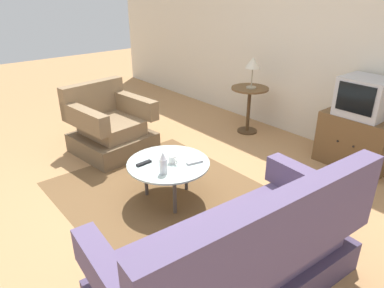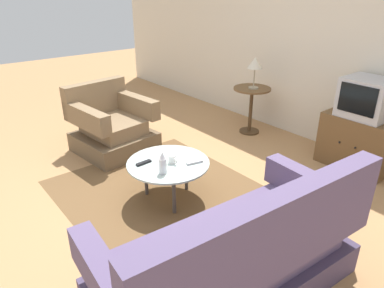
% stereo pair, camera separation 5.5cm
% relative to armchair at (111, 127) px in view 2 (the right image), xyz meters
% --- Properties ---
extents(ground_plane, '(16.00, 16.00, 0.00)m').
position_rel_armchair_xyz_m(ground_plane, '(1.31, -0.14, -0.30)').
color(ground_plane, '#AD7F51').
extents(back_wall, '(9.00, 0.12, 2.70)m').
position_rel_armchair_xyz_m(back_wall, '(1.31, 2.33, 1.05)').
color(back_wall, beige).
rests_on(back_wall, ground).
extents(area_rug, '(2.33, 1.85, 0.00)m').
position_rel_armchair_xyz_m(area_rug, '(1.41, -0.11, -0.30)').
color(area_rug, brown).
rests_on(area_rug, ground).
extents(armchair, '(0.95, 0.94, 0.84)m').
position_rel_armchair_xyz_m(armchair, '(0.00, 0.00, 0.00)').
color(armchair, brown).
rests_on(armchair, ground).
extents(couch, '(1.00, 1.87, 0.95)m').
position_rel_armchair_xyz_m(couch, '(2.66, -0.47, 0.00)').
color(couch, '#4B3E5C').
rests_on(couch, ground).
extents(coffee_table, '(0.80, 0.80, 0.41)m').
position_rel_armchair_xyz_m(coffee_table, '(1.41, -0.11, 0.07)').
color(coffee_table, '#B2C6C1').
rests_on(coffee_table, ground).
extents(side_table, '(0.52, 0.52, 0.66)m').
position_rel_armchair_xyz_m(side_table, '(0.73, 1.81, 0.17)').
color(side_table, brown).
rests_on(side_table, ground).
extents(tv_stand, '(0.77, 0.50, 0.62)m').
position_rel_armchair_xyz_m(tv_stand, '(2.22, 1.99, 0.01)').
color(tv_stand, brown).
rests_on(tv_stand, ground).
extents(television, '(0.50, 0.46, 0.43)m').
position_rel_armchair_xyz_m(television, '(2.22, 1.99, 0.53)').
color(television, '#B7B7BC').
rests_on(television, tv_stand).
extents(table_lamp, '(0.21, 0.21, 0.42)m').
position_rel_armchair_xyz_m(table_lamp, '(0.76, 1.80, 0.69)').
color(table_lamp, '#9E937A').
rests_on(table_lamp, side_table).
extents(vase, '(0.07, 0.07, 0.21)m').
position_rel_armchair_xyz_m(vase, '(1.55, -0.27, 0.21)').
color(vase, white).
rests_on(vase, coffee_table).
extents(mug, '(0.11, 0.07, 0.08)m').
position_rel_armchair_xyz_m(mug, '(1.45, -0.09, 0.15)').
color(mug, white).
rests_on(mug, coffee_table).
extents(tv_remote_dark, '(0.05, 0.16, 0.02)m').
position_rel_armchair_xyz_m(tv_remote_dark, '(1.29, -0.31, 0.12)').
color(tv_remote_dark, black).
rests_on(tv_remote_dark, coffee_table).
extents(tv_remote_silver, '(0.08, 0.17, 0.02)m').
position_rel_armchair_xyz_m(tv_remote_silver, '(1.58, 0.07, 0.12)').
color(tv_remote_silver, '#B2B2B7').
rests_on(tv_remote_silver, coffee_table).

